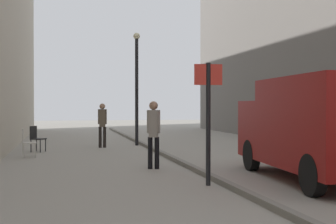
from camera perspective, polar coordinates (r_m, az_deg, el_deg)
name	(u,v)px	position (r m, az deg, el deg)	size (l,w,h in m)	color
ground_plane	(126,165)	(13.49, -5.12, -6.42)	(80.00, 80.00, 0.00)	gray
kerb_strip	(180,162)	(13.78, 1.44, -6.01)	(0.16, 40.00, 0.12)	slate
pedestrian_main_foreground	(102,122)	(19.04, -7.94, -1.22)	(0.35, 0.23, 1.77)	black
pedestrian_mid_block	(154,130)	(12.58, -1.76, -2.17)	(0.35, 0.26, 1.81)	black
delivery_van	(316,126)	(11.09, 17.46, -1.59)	(2.36, 5.22, 2.31)	maroon
street_sign_post	(208,113)	(9.99, 4.89, -0.08)	(0.60, 0.10, 2.60)	black
lamp_post	(137,81)	(19.96, -3.81, 3.76)	(0.28, 0.28, 4.76)	black
cafe_chair_near_window	(26,141)	(16.02, -16.75, -3.34)	(0.46, 0.46, 0.94)	#B7B2A8
cafe_chair_by_doorway	(36,137)	(17.86, -15.67, -2.91)	(0.59, 0.59, 0.94)	black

